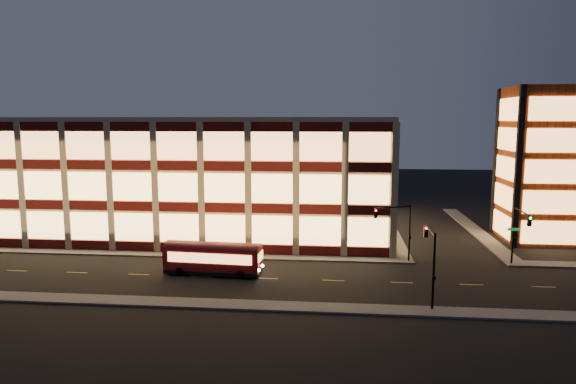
# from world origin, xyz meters

# --- Properties ---
(ground) EXTENTS (200.00, 200.00, 0.00)m
(ground) POSITION_xyz_m (0.00, 0.00, 0.00)
(ground) COLOR black
(ground) RESTS_ON ground
(sidewalk_office_south) EXTENTS (54.00, 2.00, 0.15)m
(sidewalk_office_south) POSITION_xyz_m (-3.00, 1.00, 0.07)
(sidewalk_office_south) COLOR #514F4C
(sidewalk_office_south) RESTS_ON ground
(sidewalk_office_east) EXTENTS (2.00, 30.00, 0.15)m
(sidewalk_office_east) POSITION_xyz_m (23.00, 17.00, 0.07)
(sidewalk_office_east) COLOR #514F4C
(sidewalk_office_east) RESTS_ON ground
(sidewalk_tower_west) EXTENTS (2.00, 30.00, 0.15)m
(sidewalk_tower_west) POSITION_xyz_m (34.00, 17.00, 0.07)
(sidewalk_tower_west) COLOR #514F4C
(sidewalk_tower_west) RESTS_ON ground
(sidewalk_near) EXTENTS (100.00, 2.00, 0.15)m
(sidewalk_near) POSITION_xyz_m (0.00, -13.00, 0.07)
(sidewalk_near) COLOR #514F4C
(sidewalk_near) RESTS_ON ground
(office_building) EXTENTS (50.45, 30.45, 14.50)m
(office_building) POSITION_xyz_m (-2.91, 16.91, 7.25)
(office_building) COLOR tan
(office_building) RESTS_ON ground
(stair_tower) EXTENTS (8.60, 8.60, 18.00)m
(stair_tower) POSITION_xyz_m (39.95, 11.95, 8.99)
(stair_tower) COLOR #8C3814
(stair_tower) RESTS_ON ground
(traffic_signal_far) EXTENTS (3.79, 1.87, 6.00)m
(traffic_signal_far) POSITION_xyz_m (22.21, 0.24, 4.11)
(traffic_signal_far) COLOR black
(traffic_signal_far) RESTS_ON ground
(traffic_signal_right) EXTENTS (1.20, 4.37, 6.00)m
(traffic_signal_right) POSITION_xyz_m (33.50, -0.62, 4.10)
(traffic_signal_right) COLOR black
(traffic_signal_right) RESTS_ON ground
(traffic_signal_near) EXTENTS (0.32, 4.45, 6.00)m
(traffic_signal_near) POSITION_xyz_m (23.50, -11.03, 4.13)
(traffic_signal_near) COLOR black
(traffic_signal_near) RESTS_ON ground
(trolley_bus) EXTENTS (9.10, 2.89, 3.04)m
(trolley_bus) POSITION_xyz_m (4.87, -5.13, 1.68)
(trolley_bus) COLOR maroon
(trolley_bus) RESTS_ON ground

